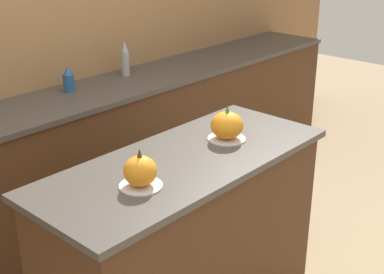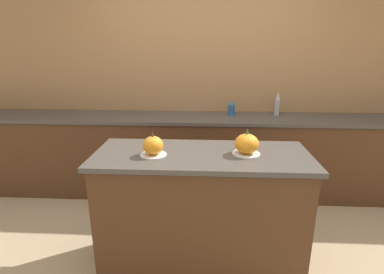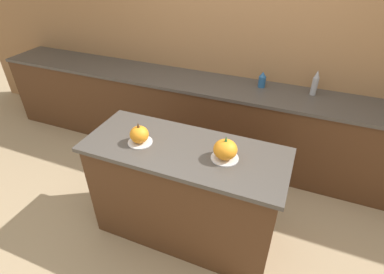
# 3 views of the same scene
# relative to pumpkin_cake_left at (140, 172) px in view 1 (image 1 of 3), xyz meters

# --- Properties ---
(wall_back) EXTENTS (8.00, 0.06, 2.50)m
(wall_back) POSITION_rel_pumpkin_cake_left_xyz_m (0.35, 1.65, 0.22)
(wall_back) COLOR #9E7047
(wall_back) RESTS_ON ground_plane
(kitchen_island) EXTENTS (1.58, 0.65, 0.96)m
(kitchen_island) POSITION_rel_pumpkin_cake_left_xyz_m (0.35, 0.06, -0.54)
(kitchen_island) COLOR #4C2D19
(kitchen_island) RESTS_ON ground_plane
(back_counter) EXTENTS (6.00, 0.60, 0.94)m
(back_counter) POSITION_rel_pumpkin_cake_left_xyz_m (0.35, 1.32, -0.56)
(back_counter) COLOR #4C2D19
(back_counter) RESTS_ON ground_plane
(pumpkin_cake_left) EXTENTS (0.19, 0.19, 0.18)m
(pumpkin_cake_left) POSITION_rel_pumpkin_cake_left_xyz_m (0.00, 0.00, 0.00)
(pumpkin_cake_left) COLOR silver
(pumpkin_cake_left) RESTS_ON kitchen_island
(pumpkin_cake_right) EXTENTS (0.20, 0.20, 0.19)m
(pumpkin_cake_right) POSITION_rel_pumpkin_cake_left_xyz_m (0.67, 0.06, 0.01)
(pumpkin_cake_right) COLOR silver
(pumpkin_cake_right) RESTS_ON kitchen_island
(bottle_tall) EXTENTS (0.06, 0.06, 0.26)m
(bottle_tall) POSITION_rel_pumpkin_cake_left_xyz_m (1.18, 1.45, 0.04)
(bottle_tall) COLOR #99999E
(bottle_tall) RESTS_ON back_counter
(bottle_short) EXTENTS (0.08, 0.08, 0.17)m
(bottle_short) POSITION_rel_pumpkin_cake_left_xyz_m (0.66, 1.43, -0.01)
(bottle_short) COLOR #235184
(bottle_short) RESTS_ON back_counter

